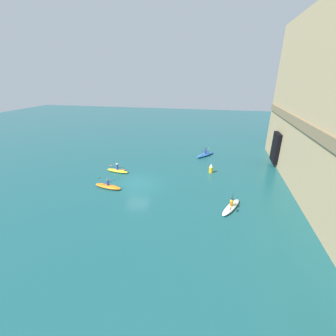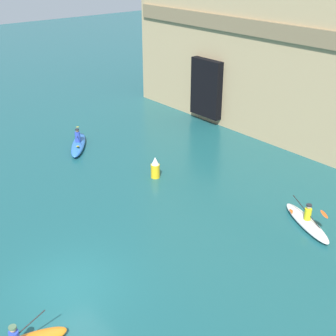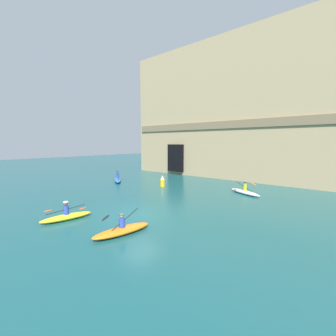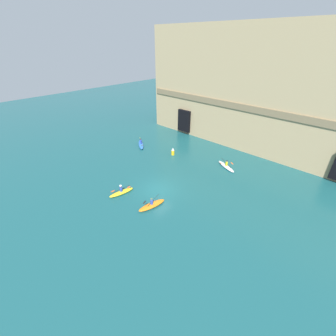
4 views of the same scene
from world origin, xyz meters
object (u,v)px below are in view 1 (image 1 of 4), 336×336
at_px(kayak_orange, 108,186).
at_px(kayak_yellow, 117,170).
at_px(kayak_blue, 205,154).
at_px(marker_buoy, 211,168).
at_px(kayak_white, 231,207).

bearing_deg(kayak_orange, kayak_yellow, -69.39).
distance_m(kayak_yellow, kayak_blue, 12.94).
distance_m(kayak_yellow, marker_buoy, 11.29).
xyz_separation_m(kayak_blue, kayak_white, (13.66, 3.14, -0.04)).
height_order(kayak_orange, kayak_yellow, kayak_orange).
height_order(kayak_orange, kayak_blue, kayak_blue).
bearing_deg(kayak_white, kayak_orange, 108.67).
bearing_deg(kayak_white, kayak_blue, 37.83).
height_order(kayak_blue, kayak_white, kayak_blue).
xyz_separation_m(kayak_orange, kayak_white, (1.34, 12.32, -0.00)).
height_order(kayak_white, marker_buoy, marker_buoy).
bearing_deg(kayak_yellow, kayak_orange, 110.42).
distance_m(kayak_blue, marker_buoy, 6.03).
bearing_deg(kayak_yellow, kayak_white, 166.97).
bearing_deg(kayak_orange, marker_buoy, -138.51).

